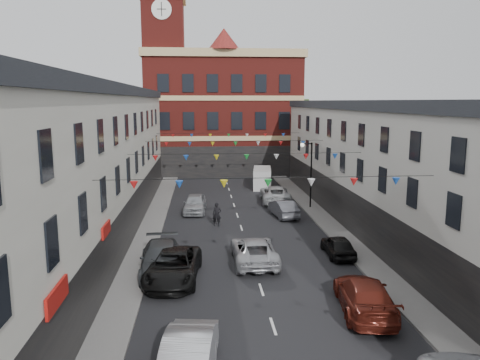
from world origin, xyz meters
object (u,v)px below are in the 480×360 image
object	(u,v)px
car_left_c	(173,266)
car_right_f	(275,194)
street_lamp	(309,166)
white_van	(262,178)
car_left_e	(195,203)
car_right_c	(365,296)
moving_car	(254,250)
car_right_e	(283,208)
car_right_d	(338,246)
car_left_d	(161,259)
pedestrian	(217,215)

from	to	relation	value
car_left_c	car_right_f	distance (m)	21.12
street_lamp	white_van	bearing A→B (deg)	104.37
car_left_e	white_van	xyz separation A→B (m)	(7.40, 11.33, 0.30)
car_right_c	moving_car	distance (m)	8.29
street_lamp	car_left_e	bearing A→B (deg)	-176.66
car_left_e	car_right_e	world-z (taller)	car_left_e
street_lamp	car_right_d	world-z (taller)	street_lamp
car_left_d	car_right_f	size ratio (longest dim) A/B	0.98
car_right_f	street_lamp	bearing A→B (deg)	134.38
car_right_c	white_van	distance (m)	31.70
car_right_d	pedestrian	bearing A→B (deg)	-45.56
car_right_e	pedestrian	xyz separation A→B (m)	(-5.69, -2.51, 0.21)
car_right_f	car_left_e	bearing A→B (deg)	28.43
car_left_e	car_right_e	size ratio (longest dim) A/B	1.08
street_lamp	moving_car	xyz separation A→B (m)	(-6.46, -13.89, -3.13)
car_right_f	pedestrian	world-z (taller)	pedestrian
car_right_d	street_lamp	bearing A→B (deg)	-93.64
street_lamp	car_left_d	distance (m)	19.48
car_left_e	moving_car	world-z (taller)	car_left_e
pedestrian	street_lamp	bearing A→B (deg)	38.23
car_right_d	car_right_f	xyz separation A→B (m)	(-1.47, 16.00, 0.15)
car_left_e	car_right_c	xyz separation A→B (m)	(8.00, -20.37, 0.00)
moving_car	car_right_e	bearing A→B (deg)	-109.09
car_right_c	car_right_f	size ratio (longest dim) A/B	0.96
car_right_e	car_right_f	distance (m)	5.74
car_left_e	street_lamp	bearing A→B (deg)	7.54
moving_car	white_van	bearing A→B (deg)	-99.00
car_right_c	pedestrian	world-z (taller)	pedestrian
car_right_e	moving_car	size ratio (longest dim) A/B	0.79
car_right_e	pedestrian	world-z (taller)	pedestrian
car_left_d	white_van	xyz separation A→B (m)	(9.14, 25.86, 0.27)
car_right_f	white_van	xyz separation A→B (m)	(-0.23, 7.81, 0.29)
car_left_d	pedestrian	distance (m)	10.41
street_lamp	car_left_e	xyz separation A→B (m)	(-10.15, -0.59, -3.10)
street_lamp	moving_car	world-z (taller)	street_lamp
car_right_c	car_right_f	xyz separation A→B (m)	(-0.37, 23.89, -0.00)
car_left_e	car_left_c	bearing A→B (deg)	-89.39
moving_car	car_left_e	bearing A→B (deg)	-74.92
car_left_d	car_right_f	xyz separation A→B (m)	(9.37, 18.05, -0.02)
car_right_c	car_right_f	bearing A→B (deg)	-81.49
car_right_e	white_van	xyz separation A→B (m)	(-0.03, 13.54, 0.38)
car_left_c	car_right_f	xyz separation A→B (m)	(8.62, 19.28, -0.00)
car_right_c	car_left_e	bearing A→B (deg)	-60.92
street_lamp	car_left_c	size ratio (longest dim) A/B	1.03
street_lamp	car_right_c	size ratio (longest dim) A/B	1.08
car_left_d	car_right_e	bearing A→B (deg)	50.26
car_left_e	car_right_c	world-z (taller)	car_right_c
car_right_e	car_right_d	bearing A→B (deg)	91.77
car_right_d	car_left_e	bearing A→B (deg)	-52.95
car_right_d	moving_car	xyz separation A→B (m)	(-5.41, -0.82, 0.11)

